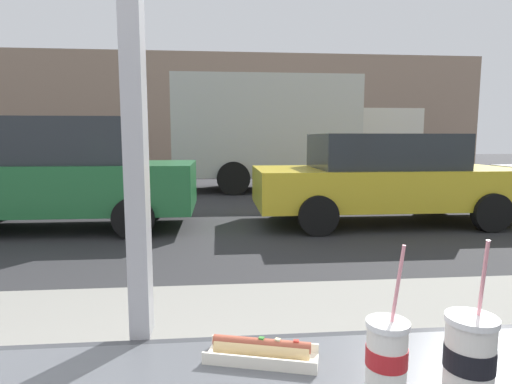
{
  "coord_description": "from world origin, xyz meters",
  "views": [
    {
      "loc": [
        0.2,
        -0.99,
        1.52
      ],
      "look_at": [
        0.5,
        2.24,
        1.11
      ],
      "focal_mm": 29.61,
      "sensor_mm": 36.0,
      "label": 1
    }
  ],
  "objects_px": {
    "parked_car_yellow": "(384,177)",
    "hotdog_tray_near": "(262,350)",
    "box_truck": "(287,131)",
    "parked_car_green": "(58,174)",
    "soda_cup_right": "(387,355)",
    "soda_cup_left": "(469,357)"
  },
  "relations": [
    {
      "from": "soda_cup_left",
      "to": "parked_car_green",
      "type": "distance_m",
      "value": 7.29
    },
    {
      "from": "parked_car_yellow",
      "to": "box_truck",
      "type": "height_order",
      "value": "box_truck"
    },
    {
      "from": "soda_cup_right",
      "to": "parked_car_green",
      "type": "bearing_deg",
      "value": 114.61
    },
    {
      "from": "soda_cup_left",
      "to": "parked_car_green",
      "type": "relative_size",
      "value": 0.07
    },
    {
      "from": "parked_car_green",
      "to": "soda_cup_right",
      "type": "bearing_deg",
      "value": -65.39
    },
    {
      "from": "soda_cup_left",
      "to": "hotdog_tray_near",
      "type": "relative_size",
      "value": 1.19
    },
    {
      "from": "hotdog_tray_near",
      "to": "parked_car_green",
      "type": "distance_m",
      "value": 6.96
    },
    {
      "from": "soda_cup_left",
      "to": "parked_car_green",
      "type": "bearing_deg",
      "value": 115.54
    },
    {
      "from": "hotdog_tray_near",
      "to": "box_truck",
      "type": "xyz_separation_m",
      "value": [
        1.95,
        11.52,
        0.7
      ]
    },
    {
      "from": "hotdog_tray_near",
      "to": "box_truck",
      "type": "distance_m",
      "value": 11.7
    },
    {
      "from": "box_truck",
      "to": "hotdog_tray_near",
      "type": "bearing_deg",
      "value": -99.6
    },
    {
      "from": "soda_cup_left",
      "to": "box_truck",
      "type": "xyz_separation_m",
      "value": [
        1.56,
        11.7,
        0.63
      ]
    },
    {
      "from": "hotdog_tray_near",
      "to": "parked_car_yellow",
      "type": "bearing_deg",
      "value": 65.69
    },
    {
      "from": "parked_car_yellow",
      "to": "hotdog_tray_near",
      "type": "bearing_deg",
      "value": -114.31
    },
    {
      "from": "soda_cup_left",
      "to": "soda_cup_right",
      "type": "height_order",
      "value": "soda_cup_left"
    },
    {
      "from": "soda_cup_right",
      "to": "hotdog_tray_near",
      "type": "bearing_deg",
      "value": 148.86
    },
    {
      "from": "soda_cup_right",
      "to": "hotdog_tray_near",
      "type": "xyz_separation_m",
      "value": [
        -0.24,
        0.14,
        -0.05
      ]
    },
    {
      "from": "parked_car_yellow",
      "to": "box_truck",
      "type": "bearing_deg",
      "value": 100.4
    },
    {
      "from": "parked_car_green",
      "to": "parked_car_yellow",
      "type": "xyz_separation_m",
      "value": [
        5.65,
        0.0,
        -0.1
      ]
    },
    {
      "from": "box_truck",
      "to": "parked_car_green",
      "type": "bearing_deg",
      "value": -132.58
    },
    {
      "from": "soda_cup_left",
      "to": "box_truck",
      "type": "bearing_deg",
      "value": 82.39
    },
    {
      "from": "hotdog_tray_near",
      "to": "box_truck",
      "type": "relative_size",
      "value": 0.04
    }
  ]
}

